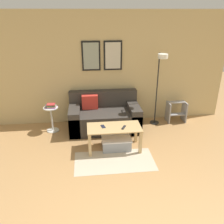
{
  "coord_description": "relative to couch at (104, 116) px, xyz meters",
  "views": [
    {
      "loc": [
        -0.52,
        -1.79,
        2.52
      ],
      "look_at": [
        -0.09,
        2.07,
        0.85
      ],
      "focal_mm": 38.0,
      "sensor_mm": 36.0,
      "label": 1
    }
  ],
  "objects": [
    {
      "name": "remote_control",
      "position": [
        0.3,
        -0.98,
        0.19
      ],
      "size": [
        0.11,
        0.15,
        0.02
      ],
      "primitive_type": "cube",
      "rotation": [
        0.0,
        0.0,
        -0.48
      ],
      "color": "#232328",
      "rests_on": "coffee_table"
    },
    {
      "name": "coffee_table",
      "position": [
        0.12,
        -0.92,
        0.09
      ],
      "size": [
        1.03,
        0.5,
        0.48
      ],
      "color": "tan",
      "rests_on": "ground_plane"
    },
    {
      "name": "storage_bin",
      "position": [
        0.16,
        -0.88,
        -0.18
      ],
      "size": [
        0.57,
        0.44,
        0.23
      ],
      "color": "gray",
      "rests_on": "ground_plane"
    },
    {
      "name": "book_stack",
      "position": [
        -1.16,
        -0.0,
        0.31
      ],
      "size": [
        0.24,
        0.2,
        0.08
      ],
      "color": "#8C4C93",
      "rests_on": "side_table"
    },
    {
      "name": "area_rug",
      "position": [
        0.07,
        -1.35,
        -0.29
      ],
      "size": [
        1.44,
        0.73,
        0.01
      ],
      "primitive_type": "cube",
      "color": "#C1B299",
      "rests_on": "ground_plane"
    },
    {
      "name": "wall_back",
      "position": [
        0.15,
        0.46,
        0.99
      ],
      "size": [
        5.6,
        0.09,
        2.55
      ],
      "color": "tan",
      "rests_on": "ground_plane"
    },
    {
      "name": "step_stool",
      "position": [
        1.78,
        0.17,
        -0.03
      ],
      "size": [
        0.44,
        0.31,
        0.49
      ],
      "color": "#99999E",
      "rests_on": "ground_plane"
    },
    {
      "name": "cell_phone",
      "position": [
        -0.09,
        -0.89,
        0.19
      ],
      "size": [
        0.1,
        0.15,
        0.01
      ],
      "primitive_type": "cube",
      "rotation": [
        0.0,
        0.0,
        0.22
      ],
      "color": "#1E2338",
      "rests_on": "coffee_table"
    },
    {
      "name": "floor_lamp",
      "position": [
        1.23,
        -0.02,
        0.95
      ],
      "size": [
        0.22,
        0.44,
        1.69
      ],
      "color": "black",
      "rests_on": "ground_plane"
    },
    {
      "name": "side_table",
      "position": [
        -1.17,
        -0.01,
        0.05
      ],
      "size": [
        0.32,
        0.32,
        0.57
      ],
      "color": "silver",
      "rests_on": "ground_plane"
    },
    {
      "name": "couch",
      "position": [
        0.0,
        0.0,
        0.0
      ],
      "size": [
        1.57,
        0.87,
        0.81
      ],
      "color": "#38332D",
      "rests_on": "ground_plane"
    }
  ]
}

